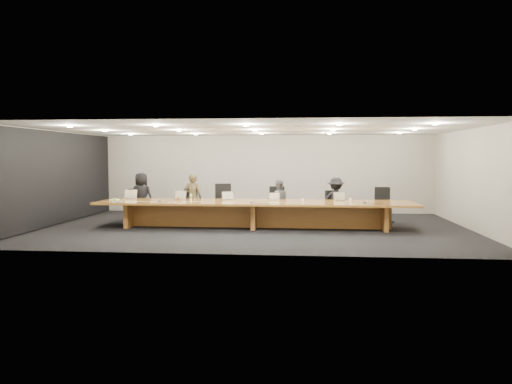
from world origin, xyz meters
TOP-DOWN VIEW (x-y plane):
  - ground at (0.00, 0.00)m, footprint 12.00×12.00m
  - back_wall at (0.00, 4.00)m, footprint 12.00×0.02m
  - left_wall_panel at (-5.94, 0.00)m, footprint 0.08×7.84m
  - conference_table at (0.00, 0.00)m, footprint 9.00×1.80m
  - chair_far_left at (-3.98, 1.24)m, footprint 0.64×0.64m
  - chair_left at (-2.16, 1.28)m, footprint 0.64×0.64m
  - chair_mid_left at (-1.12, 1.25)m, footprint 0.72×0.72m
  - chair_mid_right at (0.56, 1.16)m, footprint 0.59×0.59m
  - chair_right at (2.29, 1.29)m, footprint 0.59×0.59m
  - chair_far_right at (3.79, 1.35)m, footprint 0.62×0.62m
  - person_a at (-3.74, 1.23)m, footprint 0.80×0.57m
  - person_b at (-2.07, 1.14)m, footprint 0.55×0.36m
  - person_c at (0.60, 1.26)m, footprint 0.72×0.61m
  - person_d at (2.36, 1.12)m, footprint 0.98×0.68m
  - laptop_a at (-3.83, 0.41)m, footprint 0.39×0.30m
  - laptop_b at (-2.30, 0.29)m, footprint 0.39×0.32m
  - laptop_c at (-0.81, 0.33)m, footprint 0.40×0.35m
  - laptop_d at (0.53, 0.30)m, footprint 0.30×0.22m
  - laptop_e at (2.44, 0.35)m, footprint 0.37×0.30m
  - water_bottle at (-1.89, 0.10)m, footprint 0.07×0.07m
  - amber_mug at (-2.27, 0.13)m, footprint 0.08×0.08m
  - paper_cup_near at (1.35, 0.21)m, footprint 0.08×0.08m
  - paper_cup_far at (2.71, 0.19)m, footprint 0.10×0.10m
  - notepad at (-4.19, 0.09)m, footprint 0.26×0.21m
  - lime_gadget at (-4.17, 0.08)m, footprint 0.19×0.15m
  - av_box at (-3.81, -0.66)m, footprint 0.24×0.20m
  - mic_left at (-2.69, -0.35)m, footprint 0.11×0.11m
  - mic_center at (-0.04, -0.50)m, footprint 0.14×0.14m
  - mic_right at (3.05, -0.29)m, footprint 0.14×0.14m

SIDE VIEW (x-z plane):
  - ground at x=0.00m, z-range 0.00..0.00m
  - chair_right at x=2.29m, z-range 0.00..1.01m
  - chair_far_left at x=-3.98m, z-range 0.00..1.02m
  - conference_table at x=0.00m, z-range 0.15..0.90m
  - chair_left at x=-2.16m, z-range 0.00..1.04m
  - chair_far_right at x=3.79m, z-range 0.00..1.12m
  - chair_mid_right at x=0.56m, z-range 0.00..1.13m
  - chair_mid_left at x=-1.12m, z-range 0.00..1.21m
  - person_c at x=0.60m, z-range 0.00..1.33m
  - person_d at x=2.36m, z-range 0.00..1.40m
  - person_b at x=-2.07m, z-range 0.00..1.51m
  - notepad at x=-4.19m, z-range 0.75..0.77m
  - mic_left at x=-2.69m, z-range 0.75..0.78m
  - mic_center at x=-0.04m, z-range 0.75..0.78m
  - mic_right at x=3.05m, z-range 0.75..0.78m
  - person_a at x=-3.74m, z-range 0.00..1.53m
  - av_box at x=-3.81m, z-range 0.75..0.78m
  - lime_gadget at x=-4.17m, z-range 0.77..0.79m
  - paper_cup_near at x=1.35m, z-range 0.75..0.83m
  - amber_mug at x=-2.27m, z-range 0.75..0.84m
  - paper_cup_far at x=2.71m, z-range 0.75..0.85m
  - water_bottle at x=-1.89m, z-range 0.75..0.94m
  - laptop_d at x=0.53m, z-range 0.75..0.98m
  - laptop_c at x=-0.81m, z-range 0.75..1.01m
  - laptop_e at x=2.44m, z-range 0.75..1.01m
  - laptop_b at x=-2.30m, z-range 0.75..1.02m
  - laptop_a at x=-3.83m, z-range 0.75..1.04m
  - left_wall_panel at x=-5.94m, z-range 0.00..2.74m
  - back_wall at x=0.00m, z-range 0.00..2.80m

